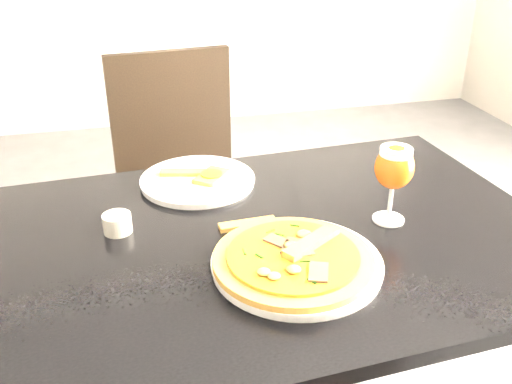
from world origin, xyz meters
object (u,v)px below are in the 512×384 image
object	(u,v)px
chair_far	(184,184)
beer_glass	(394,168)
pizza	(293,258)
dining_table	(267,270)

from	to	relation	value
chair_far	beer_glass	distance (m)	0.92
chair_far	pizza	xyz separation A→B (m)	(0.10, -0.89, 0.26)
chair_far	beer_glass	bearing A→B (deg)	-71.19
dining_table	chair_far	bearing A→B (deg)	93.24
dining_table	pizza	size ratio (longest dim) A/B	4.17
chair_far	pizza	size ratio (longest dim) A/B	3.13
pizza	beer_glass	size ratio (longest dim) A/B	1.74
chair_far	pizza	bearing A→B (deg)	-89.70
chair_far	beer_glass	xyz separation A→B (m)	(0.36, -0.77, 0.36)
chair_far	beer_glass	world-z (taller)	chair_far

